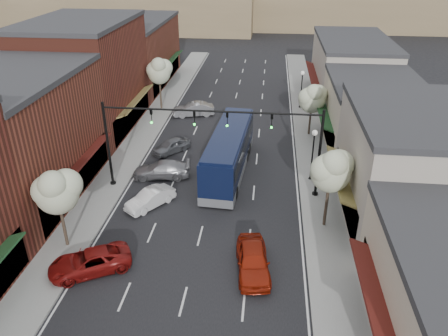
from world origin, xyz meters
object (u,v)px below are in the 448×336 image
(parked_car_e, at_px, (193,109))
(lamp_post_far, at_px, (302,83))
(signal_mast_left, at_px, (137,133))
(signal_mast_right, at_px, (288,140))
(red_hatchback, at_px, (253,260))
(lamp_post_near, at_px, (313,147))
(tree_right_near, at_px, (332,169))
(parked_car_b, at_px, (150,199))
(tree_right_far, at_px, (313,97))
(parked_car_d, at_px, (171,146))
(coach_bus, at_px, (229,152))
(tree_left_near, at_px, (57,190))
(parked_car_c, at_px, (162,170))
(tree_left_far, at_px, (159,70))
(parked_car_a, at_px, (90,262))

(parked_car_e, bearing_deg, lamp_post_far, 91.95)
(signal_mast_left, bearing_deg, signal_mast_right, 0.00)
(lamp_post_far, height_order, red_hatchback, lamp_post_far)
(lamp_post_near, bearing_deg, parked_car_e, 131.12)
(signal_mast_right, relative_size, tree_right_near, 1.38)
(lamp_post_far, bearing_deg, parked_car_b, -117.82)
(tree_right_far, xyz_separation_m, parked_car_e, (-12.55, 4.30, -3.24))
(signal_mast_right, bearing_deg, parked_car_b, -164.43)
(lamp_post_far, xyz_separation_m, parked_car_d, (-12.44, -13.41, -2.36))
(coach_bus, bearing_deg, signal_mast_right, -31.32)
(signal_mast_left, relative_size, tree_right_near, 1.38)
(signal_mast_right, xyz_separation_m, coach_bus, (-4.59, 3.24, -2.70))
(parked_car_e, bearing_deg, red_hatchback, 1.78)
(tree_left_near, bearing_deg, parked_car_e, 80.53)
(parked_car_b, bearing_deg, tree_right_far, 85.83)
(tree_right_near, relative_size, parked_car_b, 1.52)
(red_hatchback, bearing_deg, parked_car_c, 119.22)
(parked_car_d, bearing_deg, lamp_post_far, 89.11)
(parked_car_c, bearing_deg, lamp_post_near, 86.28)
(signal_mast_left, distance_m, tree_right_near, 14.55)
(coach_bus, distance_m, parked_car_d, 6.72)
(tree_right_far, xyz_separation_m, coach_bus, (-7.31, -8.71, -2.07))
(lamp_post_near, bearing_deg, tree_left_near, -146.67)
(lamp_post_far, bearing_deg, coach_bus, -111.98)
(coach_bus, relative_size, parked_car_e, 2.67)
(tree_right_far, height_order, parked_car_c, tree_right_far)
(tree_left_near, xyz_separation_m, tree_left_far, (-0.00, 26.00, 0.38))
(parked_car_a, bearing_deg, signal_mast_right, 102.32)
(lamp_post_far, distance_m, parked_car_a, 33.16)
(signal_mast_right, relative_size, signal_mast_left, 1.00)
(lamp_post_far, relative_size, parked_car_e, 0.97)
(tree_right_far, height_order, lamp_post_near, tree_right_far)
(tree_left_near, relative_size, parked_car_d, 1.50)
(tree_right_near, distance_m, red_hatchback, 7.81)
(tree_right_near, relative_size, lamp_post_near, 1.34)
(tree_right_near, relative_size, tree_right_far, 1.10)
(tree_left_far, relative_size, red_hatchback, 1.32)
(signal_mast_right, bearing_deg, tree_left_far, 127.71)
(signal_mast_left, relative_size, lamp_post_far, 1.85)
(lamp_post_far, relative_size, parked_car_a, 0.93)
(tree_left_near, relative_size, red_hatchback, 1.23)
(red_hatchback, bearing_deg, parked_car_e, 99.86)
(coach_bus, relative_size, parked_car_b, 3.12)
(parked_car_a, bearing_deg, parked_car_b, 137.98)
(tree_right_far, distance_m, parked_car_a, 26.47)
(lamp_post_near, relative_size, parked_car_e, 0.97)
(tree_left_far, distance_m, lamp_post_near, 22.33)
(signal_mast_left, relative_size, parked_car_e, 1.80)
(coach_bus, distance_m, parked_car_a, 15.09)
(signal_mast_right, relative_size, lamp_post_far, 1.85)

